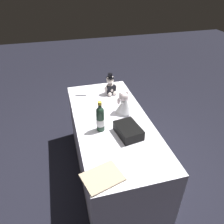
{
  "coord_description": "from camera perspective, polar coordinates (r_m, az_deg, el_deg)",
  "views": [
    {
      "loc": [
        -1.76,
        0.47,
        2.12
      ],
      "look_at": [
        0.0,
        0.0,
        0.89
      ],
      "focal_mm": 34.69,
      "sensor_mm": 36.0,
      "label": 1
    }
  ],
  "objects": [
    {
      "name": "teddy_bear_groom",
      "position": [
        2.68,
        -0.41,
        6.69
      ],
      "size": [
        0.16,
        0.16,
        0.27
      ],
      "color": "beige",
      "rests_on": "reception_table"
    },
    {
      "name": "champagne_bottle",
      "position": [
        2.05,
        -3.11,
        -1.72
      ],
      "size": [
        0.08,
        0.08,
        0.32
      ],
      "color": "#1E3627",
      "rests_on": "reception_table"
    },
    {
      "name": "gift_case_black",
      "position": [
        2.05,
        4.32,
        -4.89
      ],
      "size": [
        0.3,
        0.24,
        0.1
      ],
      "color": "black",
      "rests_on": "reception_table"
    },
    {
      "name": "ground_plane",
      "position": [
        2.8,
        0.0,
        -15.31
      ],
      "size": [
        12.0,
        12.0,
        0.0
      ],
      "primitive_type": "plane",
      "color": "black"
    },
    {
      "name": "teddy_bear_bride",
      "position": [
        2.32,
        3.2,
        2.08
      ],
      "size": [
        0.22,
        0.17,
        0.25
      ],
      "color": "white",
      "rests_on": "reception_table"
    },
    {
      "name": "signing_pen",
      "position": [
        2.71,
        -8.27,
        4.36
      ],
      "size": [
        0.05,
        0.14,
        0.01
      ],
      "color": "black",
      "rests_on": "reception_table"
    },
    {
      "name": "reception_table",
      "position": [
        2.51,
        0.0,
        -9.42
      ],
      "size": [
        1.71,
        0.77,
        0.79
      ],
      "primitive_type": "cube",
      "color": "white",
      "rests_on": "ground_plane"
    },
    {
      "name": "guestbook",
      "position": [
        1.71,
        -2.55,
        -16.81
      ],
      "size": [
        0.3,
        0.34,
        0.02
      ],
      "primitive_type": "cube",
      "rotation": [
        0.0,
        0.0,
        0.28
      ],
      "color": "tan",
      "rests_on": "reception_table"
    }
  ]
}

